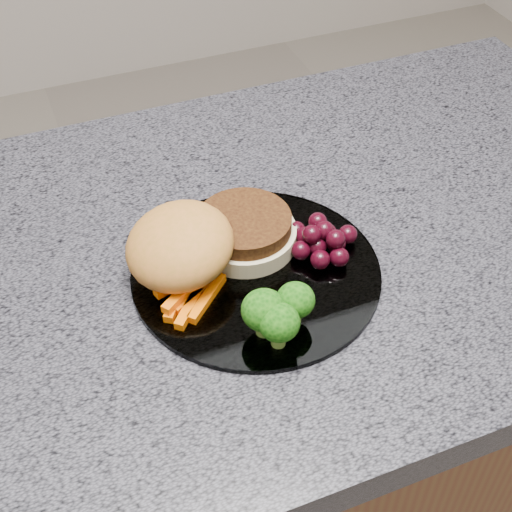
{
  "coord_description": "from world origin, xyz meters",
  "views": [
    {
      "loc": [
        -0.14,
        -0.53,
        1.43
      ],
      "look_at": [
        0.05,
        -0.05,
        0.93
      ],
      "focal_mm": 50.0,
      "sensor_mm": 36.0,
      "label": 1
    }
  ],
  "objects_px": {
    "island_cabinet": "(211,478)",
    "grape_bunch": "(321,240)",
    "burger": "(204,243)",
    "plate": "(256,272)"
  },
  "relations": [
    {
      "from": "island_cabinet",
      "to": "grape_bunch",
      "type": "xyz_separation_m",
      "value": [
        0.13,
        -0.05,
        0.49
      ]
    },
    {
      "from": "island_cabinet",
      "to": "grape_bunch",
      "type": "distance_m",
      "value": 0.51
    },
    {
      "from": "plate",
      "to": "burger",
      "type": "bearing_deg",
      "value": 145.2
    },
    {
      "from": "burger",
      "to": "grape_bunch",
      "type": "height_order",
      "value": "burger"
    },
    {
      "from": "island_cabinet",
      "to": "grape_bunch",
      "type": "relative_size",
      "value": 15.34
    },
    {
      "from": "island_cabinet",
      "to": "plate",
      "type": "height_order",
      "value": "plate"
    },
    {
      "from": "burger",
      "to": "plate",
      "type": "bearing_deg",
      "value": -56.14
    },
    {
      "from": "plate",
      "to": "grape_bunch",
      "type": "bearing_deg",
      "value": 1.6
    },
    {
      "from": "island_cabinet",
      "to": "burger",
      "type": "relative_size",
      "value": 5.45
    },
    {
      "from": "island_cabinet",
      "to": "burger",
      "type": "height_order",
      "value": "burger"
    }
  ]
}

